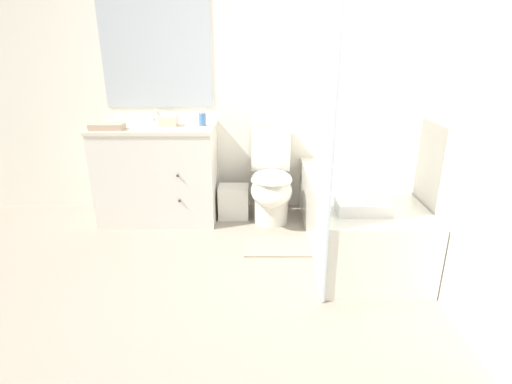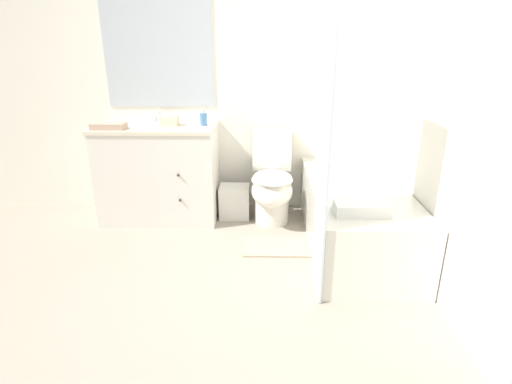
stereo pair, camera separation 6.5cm
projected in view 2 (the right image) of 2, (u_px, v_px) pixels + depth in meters
The scene contains 14 objects.
ground_plane at pixel (230, 326), 2.26m from camera, with size 14.00×14.00×0.00m, color gray.
wall_back at pixel (243, 75), 3.58m from camera, with size 8.00×0.06×2.50m.
wall_right at pixel (429, 85), 2.67m from camera, with size 0.05×2.84×2.50m.
vanity_cabinet at pixel (160, 171), 3.59m from camera, with size 1.03×0.60×0.85m.
sink_faucet at pixel (161, 117), 3.61m from camera, with size 0.14×0.12×0.12m.
toilet at pixel (272, 183), 3.53m from camera, with size 0.36×0.67×0.79m.
bathtub at pixel (354, 215), 3.14m from camera, with size 0.70×1.59×0.49m.
shower_curtain at pixel (325, 145), 2.31m from camera, with size 0.01×0.39×1.90m.
wastebasket at pixel (235, 202), 3.67m from camera, with size 0.27×0.23×0.29m.
tissue_box at pixel (169, 120), 3.42m from camera, with size 0.15×0.12×0.11m.
soap_dispenser at pixel (203, 119), 3.41m from camera, with size 0.06×0.06×0.14m.
hand_towel_folded at pixel (109, 126), 3.27m from camera, with size 0.27×0.14×0.05m.
bath_towel_folded at pixel (362, 208), 2.54m from camera, with size 0.34×0.19×0.08m.
bath_mat at pixel (278, 247), 3.14m from camera, with size 0.53×0.31×0.02m.
Camera 2 is at (0.19, -1.86, 1.50)m, focal length 28.00 mm.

